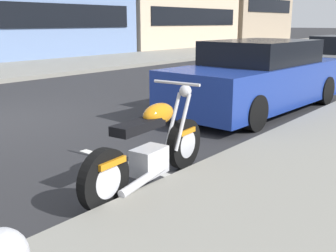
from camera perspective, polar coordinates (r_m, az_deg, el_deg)
The scene contains 4 objects.
sidewalk_far_curb at distance 20.97m, azimuth -2.66°, elevation 9.59°, with size 120.00×5.00×0.14m, color gray.
parking_stall_stripe at distance 5.21m, azimuth -4.08°, elevation -5.69°, with size 0.12×2.20×0.01m, color silver.
parked_motorcycle at distance 4.49m, azimuth -2.43°, elevation -3.28°, with size 2.08×0.62×1.11m.
parked_car_at_intersection at distance 8.62m, azimuth 12.59°, elevation 6.60°, with size 4.71×1.93×1.42m.
Camera 1 is at (-3.54, -7.13, 1.78)m, focal length 43.75 mm.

